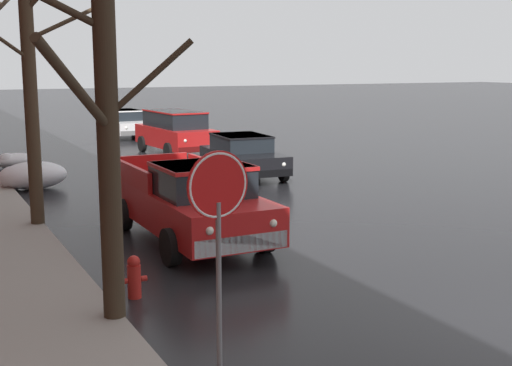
# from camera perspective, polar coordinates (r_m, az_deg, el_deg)

# --- Properties ---
(snow_bank_near_corner_left) EXTENTS (1.64, 1.07, 0.56)m
(snow_bank_near_corner_left) POSITION_cam_1_polar(r_m,az_deg,el_deg) (26.31, -19.75, 1.80)
(snow_bank_near_corner_left) COLOR white
(snow_bank_near_corner_left) RESTS_ON ground
(snow_bank_mid_block_left) EXTENTS (1.99, 1.31, 0.83)m
(snow_bank_mid_block_left) POSITION_cam_1_polar(r_m,az_deg,el_deg) (21.58, -18.46, 0.56)
(snow_bank_mid_block_left) COLOR white
(snow_bank_mid_block_left) RESTS_ON ground
(bare_tree_at_the_corner) EXTENTS (3.26, 1.98, 5.87)m
(bare_tree_at_the_corner) POSITION_cam_1_polar(r_m,az_deg,el_deg) (9.56, -12.63, 4.81)
(bare_tree_at_the_corner) COLOR #382B1E
(bare_tree_at_the_corner) RESTS_ON ground
(bare_tree_second_along_sidewalk) EXTENTS (3.44, 2.68, 6.90)m
(bare_tree_second_along_sidewalk) POSITION_cam_1_polar(r_m,az_deg,el_deg) (16.07, -18.55, 9.12)
(bare_tree_second_along_sidewalk) COLOR #423323
(bare_tree_second_along_sidewalk) RESTS_ON ground
(pickup_truck_red_approaching_near_lane) EXTENTS (2.22, 5.26, 1.76)m
(pickup_truck_red_approaching_near_lane) POSITION_cam_1_polar(r_m,az_deg,el_deg) (14.39, -5.47, -1.53)
(pickup_truck_red_approaching_near_lane) COLOR red
(pickup_truck_red_approaching_near_lane) RESTS_ON ground
(sedan_black_parked_kerbside_close) EXTENTS (2.25, 4.15, 1.42)m
(sedan_black_parked_kerbside_close) POSITION_cam_1_polar(r_m,az_deg,el_deg) (22.57, -1.13, 2.38)
(sedan_black_parked_kerbside_close) COLOR black
(sedan_black_parked_kerbside_close) RESTS_ON ground
(suv_red_parked_kerbside_mid) EXTENTS (2.23, 4.81, 1.82)m
(suv_red_parked_kerbside_mid) POSITION_cam_1_polar(r_m,az_deg,el_deg) (28.65, -6.84, 4.41)
(suv_red_parked_kerbside_mid) COLOR red
(suv_red_parked_kerbside_mid) RESTS_ON ground
(sedan_white_parked_far_down_block) EXTENTS (2.12, 4.07, 1.42)m
(sedan_white_parked_far_down_block) POSITION_cam_1_polar(r_m,az_deg,el_deg) (35.59, -11.02, 5.00)
(sedan_white_parked_far_down_block) COLOR silver
(sedan_white_parked_far_down_block) RESTS_ON ground
(fire_hydrant) EXTENTS (0.42, 0.22, 0.71)m
(fire_hydrant) POSITION_cam_1_polar(r_m,az_deg,el_deg) (11.21, -10.23, -7.77)
(fire_hydrant) COLOR #B21E19
(fire_hydrant) RESTS_ON ground
(stop_sign_at_corner) EXTENTS (0.76, 0.13, 2.83)m
(stop_sign_at_corner) POSITION_cam_1_polar(r_m,az_deg,el_deg) (7.41, -3.21, -2.13)
(stop_sign_at_corner) COLOR slate
(stop_sign_at_corner) RESTS_ON ground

